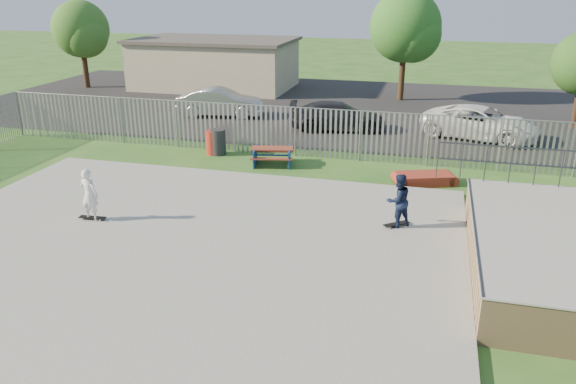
% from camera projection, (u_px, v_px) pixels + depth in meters
% --- Properties ---
extents(ground, '(120.00, 120.00, 0.00)m').
position_uv_depth(ground, '(177.00, 247.00, 14.97)').
color(ground, '#285C1F').
rests_on(ground, ground).
extents(concrete_slab, '(15.00, 12.00, 0.15)m').
position_uv_depth(concrete_slab, '(177.00, 245.00, 14.94)').
color(concrete_slab, gray).
rests_on(concrete_slab, ground).
extents(quarter_pipe, '(5.50, 7.05, 2.19)m').
position_uv_depth(quarter_pipe, '(558.00, 253.00, 13.45)').
color(quarter_pipe, tan).
rests_on(quarter_pipe, ground).
extents(fence, '(26.04, 16.02, 2.00)m').
position_uv_depth(fence, '(263.00, 164.00, 18.53)').
color(fence, gray).
rests_on(fence, ground).
extents(picnic_table, '(1.83, 1.61, 0.67)m').
position_uv_depth(picnic_table, '(272.00, 156.00, 21.67)').
color(picnic_table, brown).
rests_on(picnic_table, ground).
extents(funbox, '(2.03, 1.48, 0.37)m').
position_uv_depth(funbox, '(424.00, 179.00, 19.63)').
color(funbox, maroon).
rests_on(funbox, ground).
extents(trash_bin_red, '(0.59, 0.59, 0.98)m').
position_uv_depth(trash_bin_red, '(213.00, 142.00, 22.95)').
color(trash_bin_red, '#9F2518').
rests_on(trash_bin_red, ground).
extents(trash_bin_grey, '(0.63, 0.63, 1.05)m').
position_uv_depth(trash_bin_grey, '(218.00, 142.00, 22.89)').
color(trash_bin_grey, '#252427').
rests_on(trash_bin_grey, ground).
extents(parking_lot, '(40.00, 18.00, 0.02)m').
position_uv_depth(parking_lot, '(321.00, 105.00, 32.17)').
color(parking_lot, black).
rests_on(parking_lot, ground).
extents(car_silver, '(4.60, 2.21, 1.45)m').
position_uv_depth(car_silver, '(221.00, 102.00, 29.31)').
color(car_silver, '#AEAFB3').
rests_on(car_silver, parking_lot).
extents(car_dark, '(4.81, 2.68, 1.32)m').
position_uv_depth(car_dark, '(338.00, 116.00, 26.62)').
color(car_dark, black).
rests_on(car_dark, parking_lot).
extents(car_white, '(5.60, 3.81, 1.42)m').
position_uv_depth(car_white, '(480.00, 123.00, 25.13)').
color(car_white, white).
rests_on(car_white, parking_lot).
extents(building, '(10.40, 6.40, 3.20)m').
position_uv_depth(building, '(215.00, 63.00, 37.14)').
color(building, '#B4A88A').
rests_on(building, ground).
extents(tree_left, '(3.64, 3.64, 5.62)m').
position_uv_depth(tree_left, '(81.00, 29.00, 36.37)').
color(tree_left, '#3D2718').
rests_on(tree_left, ground).
extents(tree_mid, '(4.09, 4.09, 6.30)m').
position_uv_depth(tree_mid, '(405.00, 27.00, 32.19)').
color(tree_mid, '#3E2B19').
rests_on(tree_mid, ground).
extents(skateboard_a, '(0.74, 0.66, 0.08)m').
position_uv_depth(skateboard_a, '(396.00, 225.00, 15.92)').
color(skateboard_a, black).
rests_on(skateboard_a, concrete_slab).
extents(skateboard_b, '(0.81, 0.26, 0.08)m').
position_uv_depth(skateboard_b, '(92.00, 218.00, 16.35)').
color(skateboard_b, black).
rests_on(skateboard_b, concrete_slab).
extents(skater_navy, '(0.95, 0.93, 1.54)m').
position_uv_depth(skater_navy, '(398.00, 201.00, 15.66)').
color(skater_navy, '#121C3A').
rests_on(skater_navy, concrete_slab).
extents(skater_white, '(0.60, 0.42, 1.54)m').
position_uv_depth(skater_white, '(89.00, 195.00, 16.09)').
color(skater_white, white).
rests_on(skater_white, concrete_slab).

